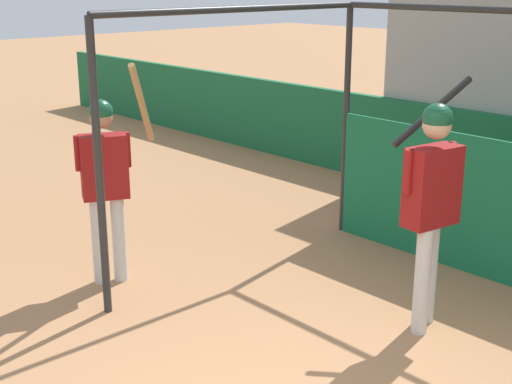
{
  "coord_description": "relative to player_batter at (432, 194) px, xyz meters",
  "views": [
    {
      "loc": [
        2.61,
        -2.64,
        2.83
      ],
      "look_at": [
        -1.73,
        1.33,
        1.04
      ],
      "focal_mm": 50.0,
      "sensor_mm": 36.0,
      "label": 1
    }
  ],
  "objects": [
    {
      "name": "batting_cage",
      "position": [
        -0.0,
        0.84,
        -0.07
      ],
      "size": [
        4.11,
        3.2,
        2.57
      ],
      "color": "#282828",
      "rests_on": "ground"
    },
    {
      "name": "player_batter",
      "position": [
        0.0,
        0.0,
        0.0
      ],
      "size": [
        0.55,
        0.96,
        2.03
      ],
      "rotation": [
        0.0,
        0.0,
        1.42
      ],
      "color": "silver",
      "rests_on": "ground"
    },
    {
      "name": "player_waiting",
      "position": [
        -2.57,
        -1.44,
        -0.09
      ],
      "size": [
        0.57,
        0.81,
        2.11
      ],
      "rotation": [
        0.0,
        0.0,
        1.15
      ],
      "color": "silver",
      "rests_on": "ground"
    }
  ]
}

